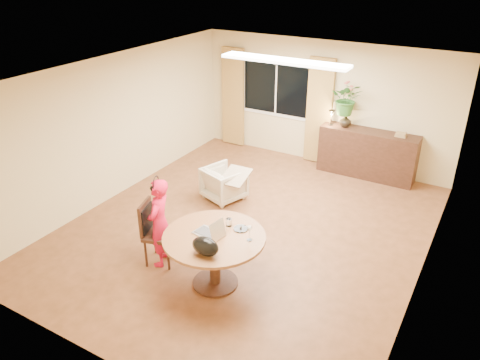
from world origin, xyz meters
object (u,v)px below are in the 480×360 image
(dining_table, at_px, (214,246))
(dining_chair, at_px, (160,233))
(child, at_px, (160,223))
(armchair, at_px, (224,183))
(sideboard, at_px, (367,154))

(dining_table, relative_size, dining_chair, 1.41)
(child, relative_size, armchair, 1.98)
(dining_chair, xyz_separation_m, child, (0.02, -0.01, 0.19))
(armchair, height_order, sideboard, sideboard)
(dining_table, bearing_deg, sideboard, 80.10)
(armchair, bearing_deg, dining_table, 137.71)
(armchair, distance_m, sideboard, 3.04)
(dining_table, xyz_separation_m, armchair, (-1.21, 2.19, -0.31))
(dining_table, distance_m, armchair, 2.52)
(dining_table, distance_m, dining_chair, 0.98)
(dining_table, bearing_deg, child, 178.08)
(sideboard, bearing_deg, child, -111.33)
(dining_table, distance_m, child, 0.96)
(child, xyz_separation_m, sideboard, (1.74, 4.45, -0.20))
(dining_chair, distance_m, child, 0.19)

